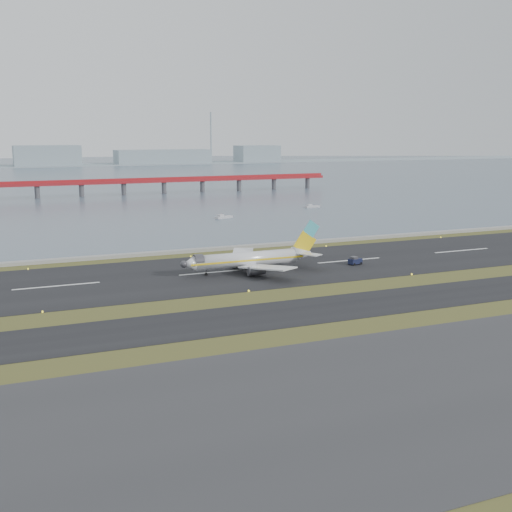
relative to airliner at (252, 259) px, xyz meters
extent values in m
plane|color=#374619|center=(-8.77, -27.04, -3.46)|extent=(1000.00, 1000.00, 0.00)
cube|color=#2F2F32|center=(-8.77, -82.04, -3.41)|extent=(1000.00, 50.00, 0.10)
cube|color=black|center=(-8.77, -39.04, -3.41)|extent=(1000.00, 18.00, 0.10)
cube|color=black|center=(-8.77, 2.96, -3.41)|extent=(1000.00, 45.00, 0.10)
cube|color=gray|center=(-8.77, 32.96, -2.96)|extent=(1000.00, 2.50, 1.00)
cube|color=#4C5E6D|center=(-8.77, 432.96, -3.46)|extent=(1400.00, 800.00, 1.30)
cube|color=maroon|center=(11.23, 222.96, 4.04)|extent=(260.00, 5.00, 1.60)
cube|color=maroon|center=(11.23, 222.96, 5.54)|extent=(260.00, 0.40, 1.40)
cylinder|color=#4C4C51|center=(11.23, 222.96, -0.46)|extent=(2.80, 2.80, 7.00)
cylinder|color=#4C4C51|center=(107.23, 222.96, -0.46)|extent=(2.80, 2.80, 7.00)
cube|color=#8A9BA3|center=(-8.77, 592.96, -3.46)|extent=(1400.00, 80.00, 1.00)
cube|color=#8A9BA3|center=(1.23, 592.96, 7.54)|extent=(70.00, 35.00, 22.00)
cube|color=#8A9BA3|center=(131.23, 592.96, 4.54)|extent=(110.00, 35.00, 16.00)
cube|color=#8A9BA3|center=(251.23, 592.96, 6.54)|extent=(50.00, 35.00, 20.00)
cylinder|color=#8A9BA3|center=(191.23, 592.96, 26.54)|extent=(1.80, 1.80, 60.00)
cylinder|color=silver|center=(-1.50, 0.00, 0.04)|extent=(28.00, 3.80, 3.80)
cone|color=silver|center=(-17.10, 0.00, 0.04)|extent=(3.20, 3.80, 3.80)
cone|color=silver|center=(14.70, 0.00, 0.34)|extent=(5.00, 3.80, 3.80)
cube|color=yellow|center=(-1.50, -1.92, 0.04)|extent=(31.00, 0.06, 0.45)
cube|color=yellow|center=(-1.50, 1.92, 0.04)|extent=(31.00, 0.06, 0.45)
cube|color=silver|center=(0.70, -8.50, -0.66)|extent=(11.31, 15.89, 1.66)
cube|color=silver|center=(0.70, 8.50, -0.66)|extent=(11.31, 15.89, 1.66)
cylinder|color=#3F3E44|center=(-1.00, -6.00, -1.86)|extent=(4.20, 2.10, 2.10)
cylinder|color=#3F3E44|center=(-1.00, 6.00, -1.86)|extent=(4.20, 2.10, 2.10)
cube|color=yellow|center=(15.50, 0.00, 3.24)|extent=(6.80, 0.35, 6.85)
cube|color=#46B8C6|center=(17.40, 0.00, 6.94)|extent=(4.85, 0.37, 4.90)
cube|color=silver|center=(15.00, -3.80, 0.84)|extent=(5.64, 6.80, 0.22)
cube|color=silver|center=(15.00, 3.80, 0.84)|extent=(5.64, 6.80, 0.22)
cylinder|color=black|center=(-12.50, 0.00, -3.01)|extent=(0.80, 0.28, 0.80)
cylinder|color=black|center=(0.00, -2.80, -2.91)|extent=(1.00, 0.38, 1.00)
cylinder|color=black|center=(0.00, 2.80, -2.91)|extent=(1.00, 0.38, 1.00)
cube|color=#131734|center=(29.78, -2.60, -2.44)|extent=(3.99, 2.79, 1.36)
cube|color=#3F3E44|center=(29.34, -2.70, -1.53)|extent=(1.92, 2.01, 0.79)
cylinder|color=black|center=(28.76, -3.76, -3.06)|extent=(0.85, 0.51, 0.79)
cylinder|color=black|center=(28.36, -1.99, -3.06)|extent=(0.85, 0.51, 0.79)
cylinder|color=black|center=(31.20, -3.21, -3.06)|extent=(0.85, 0.51, 0.79)
cylinder|color=black|center=(30.80, -1.44, -3.06)|extent=(0.85, 0.51, 0.79)
cube|color=#B8B7BC|center=(29.68, 102.93, -3.01)|extent=(8.21, 4.76, 1.01)
cube|color=#B8B7BC|center=(28.08, 102.41, -2.11)|extent=(2.68, 2.39, 1.01)
cube|color=#B8B7BC|center=(82.83, 123.81, -3.04)|extent=(7.52, 2.98, 0.94)
cube|color=#B8B7BC|center=(81.27, 123.66, -2.20)|extent=(2.24, 1.87, 0.94)
camera|label=1|loc=(-62.29, -151.45, 32.37)|focal=45.00mm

